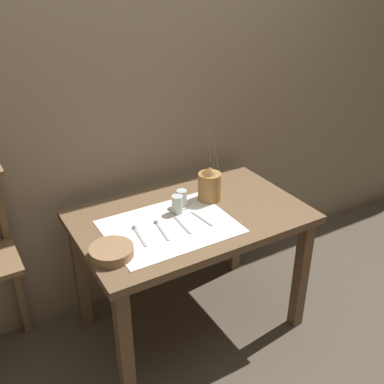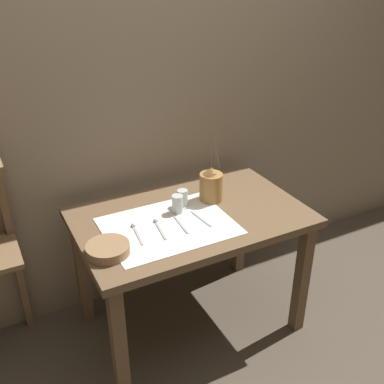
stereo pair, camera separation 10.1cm
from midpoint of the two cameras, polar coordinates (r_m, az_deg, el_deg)
ground_plane at (r=2.66m, az=0.97°, el=-16.15°), size 12.00×12.00×0.00m
stone_wall_back at (r=2.43m, az=-4.21°, el=12.33°), size 7.00×0.06×2.40m
wooden_table at (r=2.28m, az=1.09°, el=-5.00°), size 1.13×0.72×0.71m
linen_cloth at (r=2.13m, az=-1.64°, el=-4.33°), size 0.60×0.46×0.00m
pitcher_with_flowers at (r=2.32m, az=3.70°, el=0.88°), size 0.12×0.12×0.39m
wooden_bowl at (r=1.95m, az=-9.17°, el=-7.22°), size 0.19×0.19×0.04m
glass_tumbler_near at (r=2.21m, az=-0.55°, el=-1.54°), size 0.06×0.06×0.09m
glass_tumbler_far at (r=2.27m, az=0.16°, el=-0.76°), size 0.05×0.05×0.09m
spoon_inner at (r=2.10m, az=-5.88°, el=-4.73°), size 0.04×0.18×0.02m
spoon_outer at (r=2.13m, az=-3.06°, el=-4.15°), size 0.04×0.18×0.02m
fork_inner at (r=2.13m, az=-0.01°, el=-4.20°), size 0.02×0.17×0.00m
knife_center at (r=2.18m, az=2.48°, el=-3.42°), size 0.03×0.17×0.00m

